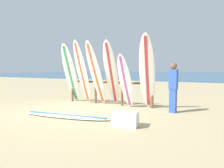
% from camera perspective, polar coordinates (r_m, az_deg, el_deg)
% --- Properties ---
extents(ground_plane, '(120.00, 120.00, 0.00)m').
position_cam_1_polar(ground_plane, '(7.17, -10.12, -7.26)').
color(ground_plane, tan).
extents(ocean_water, '(120.00, 80.00, 0.01)m').
position_cam_1_polar(ocean_water, '(63.66, 24.45, 2.40)').
color(ocean_water, '#1E5984').
rests_on(ocean_water, ground).
extents(surfboard_rack, '(3.67, 0.09, 1.02)m').
position_cam_1_polar(surfboard_rack, '(8.46, -0.97, -0.96)').
color(surfboard_rack, brown).
rests_on(surfboard_rack, ground).
extents(surfboard_leaning_far_left, '(0.61, 0.99, 2.41)m').
position_cam_1_polar(surfboard_leaning_far_left, '(9.17, -10.94, 2.78)').
color(surfboard_leaning_far_left, white).
rests_on(surfboard_leaning_far_left, ground).
extents(surfboard_leaning_left, '(0.55, 0.93, 2.50)m').
position_cam_1_polar(surfboard_leaning_left, '(8.65, -7.91, 3.03)').
color(surfboard_leaning_left, white).
rests_on(surfboard_leaning_left, ground).
extents(surfboard_leaning_center_left, '(0.54, 1.15, 2.42)m').
position_cam_1_polar(surfboard_leaning_center_left, '(8.21, -4.32, 2.72)').
color(surfboard_leaning_center_left, white).
rests_on(surfboard_leaning_center_left, ground).
extents(surfboard_leaning_center, '(0.69, 1.29, 2.42)m').
position_cam_1_polar(surfboard_leaning_center, '(8.06, -0.15, 2.70)').
color(surfboard_leaning_center, white).
rests_on(surfboard_leaning_center, ground).
extents(surfboard_leaning_center_right, '(0.64, 0.81, 1.92)m').
position_cam_1_polar(surfboard_leaning_center_right, '(7.65, 3.57, 0.76)').
color(surfboard_leaning_center_right, white).
rests_on(surfboard_leaning_center_right, ground).
extents(surfboard_leaning_right, '(0.71, 1.06, 2.56)m').
position_cam_1_polar(surfboard_leaning_right, '(7.42, 9.27, 3.08)').
color(surfboard_leaning_right, white).
rests_on(surfboard_leaning_right, ground).
extents(surfboard_lying_on_sand, '(2.82, 0.89, 0.08)m').
position_cam_1_polar(surfboard_lying_on_sand, '(6.46, -12.18, -8.22)').
color(surfboard_lying_on_sand, beige).
rests_on(surfboard_lying_on_sand, ground).
extents(beachgoer_standing, '(0.28, 0.22, 1.59)m').
position_cam_1_polar(beachgoer_standing, '(7.08, 15.90, -0.32)').
color(beachgoer_standing, '#3359B2').
rests_on(beachgoer_standing, ground).
extents(small_boat_offshore, '(1.43, 2.91, 0.71)m').
position_cam_1_polar(small_boat_offshore, '(34.02, 10.24, 2.03)').
color(small_boat_offshore, silver).
rests_on(small_boat_offshore, ocean_water).
extents(cooler_box, '(0.66, 0.51, 0.36)m').
position_cam_1_polar(cooler_box, '(5.31, 3.57, -9.20)').
color(cooler_box, white).
rests_on(cooler_box, ground).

